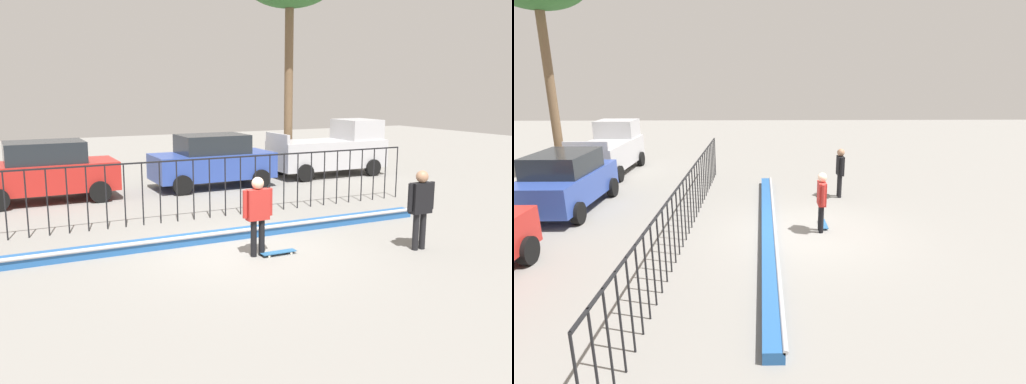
% 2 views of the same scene
% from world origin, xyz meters
% --- Properties ---
extents(ground_plane, '(60.00, 60.00, 0.00)m').
position_xyz_m(ground_plane, '(0.00, 0.00, 0.00)').
color(ground_plane, gray).
extents(bowl_coping_ledge, '(11.00, 0.40, 0.27)m').
position_xyz_m(bowl_coping_ledge, '(0.00, 1.11, 0.12)').
color(bowl_coping_ledge, '#235699').
rests_on(bowl_coping_ledge, ground).
extents(perimeter_fence, '(14.04, 0.04, 1.67)m').
position_xyz_m(perimeter_fence, '(-0.00, 3.35, 1.04)').
color(perimeter_fence, black).
rests_on(perimeter_fence, ground).
extents(skateboarder, '(0.69, 0.26, 1.72)m').
position_xyz_m(skateboarder, '(0.09, -0.37, 1.03)').
color(skateboarder, black).
rests_on(skateboarder, ground).
extents(skateboard, '(0.80, 0.20, 0.07)m').
position_xyz_m(skateboard, '(0.52, -0.51, 0.06)').
color(skateboard, '#26598C').
rests_on(skateboard, ground).
extents(camera_operator, '(0.72, 0.27, 1.78)m').
position_xyz_m(camera_operator, '(3.52, -1.53, 1.07)').
color(camera_operator, black).
rests_on(camera_operator, ground).
extents(parked_car_red, '(4.30, 2.12, 1.90)m').
position_xyz_m(parked_car_red, '(-3.31, 7.74, 0.97)').
color(parked_car_red, '#B2231E').
rests_on(parked_car_red, ground).
extents(parked_car_blue, '(4.30, 2.12, 1.90)m').
position_xyz_m(parked_car_blue, '(2.30, 7.71, 0.97)').
color(parked_car_blue, '#2D479E').
rests_on(parked_car_blue, ground).
extents(pickup_truck, '(4.70, 2.12, 2.24)m').
position_xyz_m(pickup_truck, '(7.73, 8.18, 1.04)').
color(pickup_truck, '#B7B7BC').
rests_on(pickup_truck, ground).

